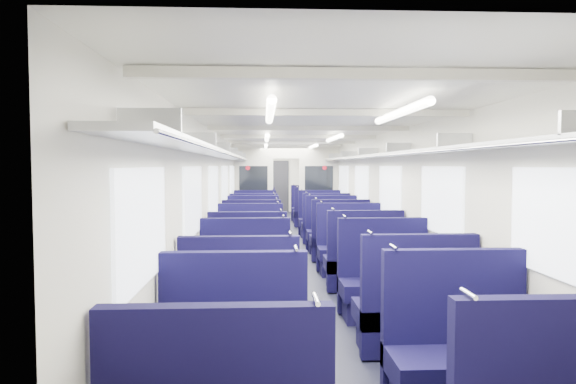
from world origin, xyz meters
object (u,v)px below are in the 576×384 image
Objects in this scene: seat_15 at (332,234)px; seat_19 at (320,222)px; seat_14 at (253,234)px; seat_21 at (312,214)px; seat_13 at (339,241)px; seat_6 at (245,287)px; seat_20 at (256,214)px; bulkhead at (286,187)px; seat_5 at (414,315)px; seat_4 at (240,319)px; seat_10 at (250,253)px; seat_3 at (460,361)px; seat_8 at (248,268)px; seat_7 at (385,287)px; seat_12 at (252,242)px; seat_2 at (233,367)px; seat_18 at (255,222)px; seat_23 at (308,210)px; seat_16 at (254,228)px; end_door at (279,186)px; seat_11 at (350,252)px; seat_17 at (325,227)px; seat_9 at (363,265)px; seat_22 at (257,211)px.

seat_15 and seat_19 have the same top height.
seat_14 is at bearing -126.20° from seat_19.
seat_13 is at bearing -90.00° from seat_21.
seat_6 is 1.00× the size of seat_20.
seat_5 is at bearing -84.61° from bulkhead.
seat_10 is at bearing 90.00° from seat_4.
seat_8 is at bearing 115.49° from seat_3.
seat_15 is at bearing 52.78° from seat_10.
seat_12 is (-1.66, 3.60, 0.00)m from seat_7.
seat_2 is 11.39m from seat_21.
seat_8 and seat_20 have the same top height.
seat_21 is (1.66, 1.99, 0.00)m from seat_18.
seat_6 and seat_23 have the same top height.
seat_8 is 7.77m from seat_20.
seat_10 is 1.00× the size of seat_16.
bulkhead reaches higher than end_door.
seat_23 is at bearing -76.86° from end_door.
seat_6 and seat_12 have the same top height.
seat_21 is (0.83, 1.31, -0.86)m from bulkhead.
seat_15 is at bearing 76.52° from seat_2.
seat_11 is at bearing 90.00° from seat_5.
seat_17 is at bearing 76.58° from seat_4.
seat_17 is 1.00× the size of seat_21.
seat_8 is at bearing -90.00° from seat_20.
seat_6 is at bearing 143.72° from seat_5.
seat_14 is (-1.66, 3.31, 0.00)m from seat_9.
seat_11 is at bearing 36.98° from seat_8.
seat_10 and seat_19 have the same top height.
seat_9 is (1.66, 1.26, 0.00)m from seat_6.
seat_12 is at bearing 144.96° from seat_11.
bulkhead reaches higher than seat_19.
seat_9 is (1.66, 3.64, 0.00)m from seat_2.
seat_8 is 1.00× the size of seat_21.
seat_13 and seat_16 have the same top height.
seat_7 and seat_16 have the same top height.
seat_23 is at bearing 90.00° from seat_19.
seat_2 is 12.71m from seat_23.
seat_15 is at bearing -73.54° from seat_22.
seat_2 is 9.28m from seat_18.
seat_13 is at bearing -90.00° from seat_15.
seat_21 is at bearing 68.99° from seat_14.
seat_2 is at bearing -179.11° from seat_3.
bulkhead is at bearing 83.75° from seat_6.
seat_15 is 1.00× the size of seat_22.
seat_2 and seat_12 have the same top height.
seat_15 and seat_21 have the same top height.
seat_13 is at bearing 70.99° from seat_4.
bulkhead is 2.31× the size of seat_18.
seat_17 and seat_19 have the same top height.
seat_23 is at bearing 90.00° from seat_11.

